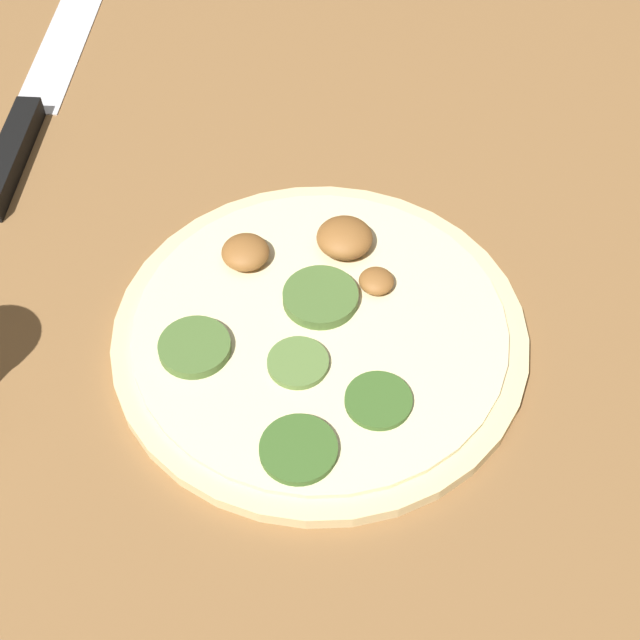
% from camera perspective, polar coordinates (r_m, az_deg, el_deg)
% --- Properties ---
extents(ground_plane, '(3.00, 3.00, 0.00)m').
position_cam_1_polar(ground_plane, '(0.59, 0.00, -1.21)').
color(ground_plane, brown).
extents(pizza, '(0.27, 0.27, 0.03)m').
position_cam_1_polar(pizza, '(0.59, -0.12, -0.61)').
color(pizza, beige).
rests_on(pizza, ground_plane).
extents(knife, '(0.28, 0.28, 0.02)m').
position_cam_1_polar(knife, '(0.79, -17.97, 12.70)').
color(knife, silver).
rests_on(knife, ground_plane).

